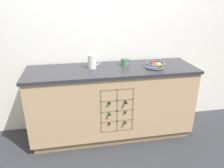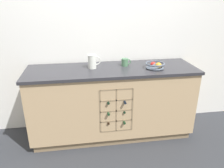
{
  "view_description": "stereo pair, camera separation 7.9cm",
  "coord_description": "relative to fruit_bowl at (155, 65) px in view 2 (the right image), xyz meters",
  "views": [
    {
      "loc": [
        -0.46,
        -2.48,
        1.74
      ],
      "look_at": [
        0.0,
        0.0,
        0.72
      ],
      "focal_mm": 35.0,
      "sensor_mm": 36.0,
      "label": 1
    },
    {
      "loc": [
        -0.38,
        -2.49,
        1.74
      ],
      "look_at": [
        0.0,
        0.0,
        0.72
      ],
      "focal_mm": 35.0,
      "sensor_mm": 36.0,
      "label": 2
    }
  ],
  "objects": [
    {
      "name": "ground_plane",
      "position": [
        -0.51,
        0.08,
        -0.97
      ],
      "size": [
        14.0,
        14.0,
        0.0
      ],
      "primitive_type": "plane",
      "color": "#2D3035"
    },
    {
      "name": "back_wall",
      "position": [
        -0.51,
        0.44,
        0.3
      ],
      "size": [
        4.43,
        0.06,
        2.55
      ],
      "primitive_type": "cube",
      "color": "white",
      "rests_on": "ground_plane"
    },
    {
      "name": "kitchen_island",
      "position": [
        -0.51,
        0.08,
        -0.5
      ],
      "size": [
        2.07,
        0.65,
        0.93
      ],
      "color": "#8B7354",
      "rests_on": "ground_plane"
    },
    {
      "name": "fruit_bowl",
      "position": [
        0.0,
        0.0,
        0.0
      ],
      "size": [
        0.23,
        0.23,
        0.08
      ],
      "color": "#4C5666",
      "rests_on": "kitchen_island"
    },
    {
      "name": "white_pitcher",
      "position": [
        -0.75,
        0.13,
        0.04
      ],
      "size": [
        0.16,
        0.1,
        0.17
      ],
      "color": "silver",
      "rests_on": "kitchen_island"
    },
    {
      "name": "ceramic_mug",
      "position": [
        -0.34,
        0.16,
        0.0
      ],
      "size": [
        0.12,
        0.08,
        0.09
      ],
      "color": "#4C7A56",
      "rests_on": "kitchen_island"
    }
  ]
}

